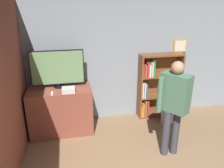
{
  "coord_description": "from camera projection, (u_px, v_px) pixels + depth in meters",
  "views": [
    {
      "loc": [
        -1.13,
        -1.37,
        2.58
      ],
      "look_at": [
        -0.4,
        2.15,
        1.22
      ],
      "focal_mm": 35.0,
      "sensor_mm": 36.0,
      "label": 1
    }
  ],
  "objects": [
    {
      "name": "wall_back",
      "position": [
        120.0,
        61.0,
        4.86
      ],
      "size": [
        6.02,
        0.09,
        2.7
      ],
      "color": "gray",
      "rests_on": "ground_plane"
    },
    {
      "name": "wall_side_brick",
      "position": [
        3.0,
        98.0,
        2.98
      ],
      "size": [
        0.06,
        4.8,
        2.7
      ],
      "color": "brown",
      "rests_on": "ground_plane"
    },
    {
      "name": "tv_ledge",
      "position": [
        61.0,
        110.0,
        4.52
      ],
      "size": [
        1.25,
        0.68,
        0.96
      ],
      "color": "brown",
      "rests_on": "ground_plane"
    },
    {
      "name": "television",
      "position": [
        58.0,
        69.0,
        4.3
      ],
      "size": [
        1.04,
        0.22,
        0.76
      ],
      "color": "black",
      "rests_on": "tv_ledge"
    },
    {
      "name": "game_console",
      "position": [
        68.0,
        90.0,
        4.17
      ],
      "size": [
        0.25,
        0.21,
        0.09
      ],
      "color": "silver",
      "rests_on": "tv_ledge"
    },
    {
      "name": "remote_loose",
      "position": [
        52.0,
        93.0,
        4.09
      ],
      "size": [
        0.04,
        0.14,
        0.02
      ],
      "color": "white",
      "rests_on": "tv_ledge"
    },
    {
      "name": "bookshelf",
      "position": [
        155.0,
        86.0,
        5.07
      ],
      "size": [
        1.0,
        0.28,
        1.5
      ],
      "color": "brown",
      "rests_on": "ground_plane"
    },
    {
      "name": "person",
      "position": [
        174.0,
        102.0,
        3.62
      ],
      "size": [
        0.62,
        0.51,
        1.72
      ],
      "rotation": [
        0.0,
        0.0,
        -0.98
      ],
      "color": "#383842",
      "rests_on": "ground_plane"
    },
    {
      "name": "waste_bin",
      "position": [
        167.0,
        115.0,
        4.91
      ],
      "size": [
        0.27,
        0.27,
        0.4
      ],
      "color": "#B7B7BC",
      "rests_on": "ground_plane"
    }
  ]
}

